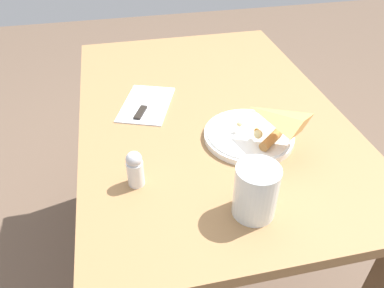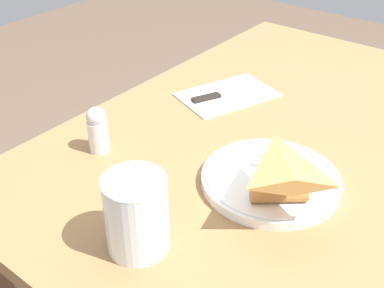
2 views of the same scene
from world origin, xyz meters
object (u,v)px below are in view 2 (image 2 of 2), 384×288
object	(u,v)px
salt_shaker	(98,129)
milk_glass	(137,217)
dining_table	(277,178)
butter_knife	(224,94)
plate_pizza	(271,178)
napkin_folded	(227,95)

from	to	relation	value
salt_shaker	milk_glass	bearing A→B (deg)	-120.70
dining_table	butter_knife	xyz separation A→B (m)	(0.05, 0.18, 0.12)
dining_table	plate_pizza	distance (m)	0.22
plate_pizza	butter_knife	xyz separation A→B (m)	(0.22, 0.25, -0.01)
plate_pizza	milk_glass	xyz separation A→B (m)	(-0.24, 0.08, 0.04)
butter_knife	salt_shaker	world-z (taller)	salt_shaker
plate_pizza	salt_shaker	bearing A→B (deg)	109.21
milk_glass	napkin_folded	xyz separation A→B (m)	(0.47, 0.17, -0.05)
dining_table	plate_pizza	bearing A→B (deg)	-157.50
milk_glass	butter_knife	distance (m)	0.49
milk_glass	plate_pizza	bearing A→B (deg)	-17.33
milk_glass	butter_knife	world-z (taller)	milk_glass
plate_pizza	milk_glass	bearing A→B (deg)	162.67
plate_pizza	salt_shaker	distance (m)	0.32
plate_pizza	napkin_folded	distance (m)	0.33
plate_pizza	butter_knife	bearing A→B (deg)	48.74
butter_knife	napkin_folded	bearing A→B (deg)	0.00
napkin_folded	milk_glass	bearing A→B (deg)	-160.27
plate_pizza	salt_shaker	size ratio (longest dim) A/B	2.61
milk_glass	napkin_folded	world-z (taller)	milk_glass
salt_shaker	butter_knife	bearing A→B (deg)	-10.31
napkin_folded	salt_shaker	xyz separation A→B (m)	(-0.33, 0.06, 0.04)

